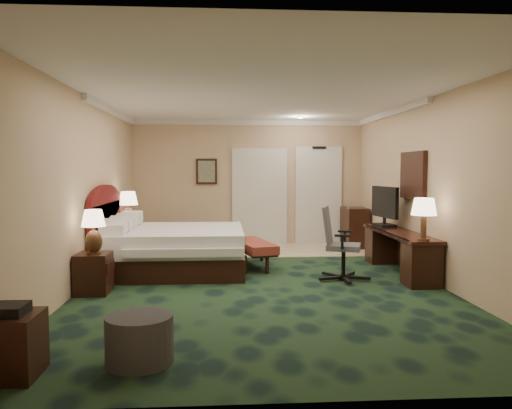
{
  "coord_description": "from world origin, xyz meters",
  "views": [
    {
      "loc": [
        -0.54,
        -7.12,
        1.64
      ],
      "look_at": [
        -0.03,
        0.6,
        1.1
      ],
      "focal_mm": 35.0,
      "sensor_mm": 36.0,
      "label": 1
    }
  ],
  "objects": [
    {
      "name": "lamp_far",
      "position": [
        -2.27,
        2.06,
        0.92
      ],
      "size": [
        0.36,
        0.36,
        0.65
      ],
      "primitive_type": null,
      "rotation": [
        0.0,
        0.0,
        0.03
      ],
      "color": "#32200E",
      "rests_on": "nightstand_far"
    },
    {
      "name": "nightstand_far",
      "position": [
        -2.24,
        2.11,
        0.3
      ],
      "size": [
        0.47,
        0.54,
        0.59
      ],
      "primitive_type": "cube",
      "color": "black",
      "rests_on": "ground"
    },
    {
      "name": "side_table",
      "position": [
        -2.24,
        -3.16,
        0.25
      ],
      "size": [
        0.46,
        0.46,
        0.5
      ],
      "primitive_type": "cube",
      "color": "black",
      "rests_on": "ground"
    },
    {
      "name": "nightstand_near",
      "position": [
        -2.27,
        -0.46,
        0.27
      ],
      "size": [
        0.43,
        0.49,
        0.53
      ],
      "primitive_type": "cube",
      "color": "black",
      "rests_on": "ground"
    },
    {
      "name": "headboard",
      "position": [
        -2.44,
        1.0,
        0.7
      ],
      "size": [
        0.12,
        2.0,
        1.4
      ],
      "primitive_type": null,
      "color": "#480910",
      "rests_on": "ground"
    },
    {
      "name": "desk_chair",
      "position": [
        1.23,
        0.09,
        0.55
      ],
      "size": [
        0.79,
        0.77,
        1.09
      ],
      "primitive_type": null,
      "rotation": [
        0.0,
        0.0,
        -0.31
      ],
      "color": "#575757",
      "rests_on": "ground"
    },
    {
      "name": "minibar",
      "position": [
        2.23,
        3.2,
        0.42
      ],
      "size": [
        0.44,
        0.8,
        0.84
      ],
      "primitive_type": "cube",
      "color": "black",
      "rests_on": "ground"
    },
    {
      "name": "desk_lamp",
      "position": [
        2.21,
        -0.48,
        0.96
      ],
      "size": [
        0.42,
        0.42,
        0.6
      ],
      "primitive_type": null,
      "rotation": [
        0.0,
        0.0,
        0.26
      ],
      "color": "#32200E",
      "rests_on": "desk"
    },
    {
      "name": "wall_mirror",
      "position": [
        2.46,
        0.6,
        1.55
      ],
      "size": [
        0.05,
        0.95,
        0.75
      ],
      "primitive_type": "cube",
      "color": "white",
      "rests_on": "wall_right"
    },
    {
      "name": "wall_right",
      "position": [
        2.5,
        0.0,
        1.35
      ],
      "size": [
        0.0,
        7.5,
        2.7
      ],
      "primitive_type": "cube",
      "color": "#D9B287",
      "rests_on": "ground"
    },
    {
      "name": "closet_doors",
      "position": [
        0.25,
        3.71,
        1.05
      ],
      "size": [
        1.2,
        0.06,
        2.1
      ],
      "primitive_type": "cube",
      "color": "beige",
      "rests_on": "ground"
    },
    {
      "name": "wall_back",
      "position": [
        0.0,
        3.75,
        1.35
      ],
      "size": [
        5.0,
        0.0,
        2.7
      ],
      "primitive_type": "cube",
      "color": "#D9B287",
      "rests_on": "ground"
    },
    {
      "name": "ceiling",
      "position": [
        0.0,
        0.0,
        2.7
      ],
      "size": [
        5.0,
        7.5,
        0.0
      ],
      "primitive_type": "cube",
      "color": "white",
      "rests_on": "wall_back"
    },
    {
      "name": "desk",
      "position": [
        2.23,
        0.54,
        0.33
      ],
      "size": [
        0.49,
        2.3,
        0.66
      ],
      "primitive_type": "cube",
      "color": "black",
      "rests_on": "ground"
    },
    {
      "name": "ottoman",
      "position": [
        -1.26,
        -2.94,
        0.2
      ],
      "size": [
        0.59,
        0.59,
        0.41
      ],
      "primitive_type": "cylinder",
      "rotation": [
        0.0,
        0.0,
        -0.03
      ],
      "color": "#363636",
      "rests_on": "ground"
    },
    {
      "name": "lamp_near",
      "position": [
        -2.24,
        -0.52,
        0.83
      ],
      "size": [
        0.35,
        0.35,
        0.58
      ],
      "primitive_type": null,
      "rotation": [
        0.0,
        0.0,
        0.16
      ],
      "color": "#32200E",
      "rests_on": "nightstand_near"
    },
    {
      "name": "entry_door",
      "position": [
        1.55,
        3.72,
        1.05
      ],
      "size": [
        1.02,
        0.06,
        2.18
      ],
      "primitive_type": "cube",
      "color": "silver",
      "rests_on": "ground"
    },
    {
      "name": "tv",
      "position": [
        2.21,
        1.2,
        1.01
      ],
      "size": [
        0.2,
        0.89,
        0.69
      ],
      "primitive_type": "cube",
      "rotation": [
        0.0,
        0.0,
        0.14
      ],
      "color": "black",
      "rests_on": "desk"
    },
    {
      "name": "wall_left",
      "position": [
        -2.5,
        0.0,
        1.35
      ],
      "size": [
        0.0,
        7.5,
        2.7
      ],
      "primitive_type": "cube",
      "color": "#D9B287",
      "rests_on": "ground"
    },
    {
      "name": "bed",
      "position": [
        -1.31,
        0.96,
        0.34
      ],
      "size": [
        2.17,
        2.01,
        0.69
      ],
      "primitive_type": "cube",
      "color": "silver",
      "rests_on": "ground"
    },
    {
      "name": "tile_patch",
      "position": [
        0.9,
        2.9,
        0.01
      ],
      "size": [
        3.2,
        1.7,
        0.01
      ],
      "primitive_type": "cube",
      "color": "beige",
      "rests_on": "ground"
    },
    {
      "name": "bed_bench",
      "position": [
        -0.03,
        1.15,
        0.22
      ],
      "size": [
        0.75,
        1.36,
        0.44
      ],
      "primitive_type": "cube",
      "rotation": [
        0.0,
        0.0,
        0.25
      ],
      "color": "maroon",
      "rests_on": "ground"
    },
    {
      "name": "crown_molding",
      "position": [
        0.0,
        0.0,
        2.65
      ],
      "size": [
        5.0,
        7.5,
        0.1
      ],
      "primitive_type": null,
      "color": "silver",
      "rests_on": "wall_back"
    },
    {
      "name": "floor",
      "position": [
        0.0,
        0.0,
        0.0
      ],
      "size": [
        5.0,
        7.5,
        0.0
      ],
      "primitive_type": "cube",
      "color": "black",
      "rests_on": "ground"
    },
    {
      "name": "wall_art",
      "position": [
        -0.9,
        3.71,
        1.6
      ],
      "size": [
        0.45,
        0.06,
        0.55
      ],
      "primitive_type": "cube",
      "color": "#4A6158",
      "rests_on": "wall_back"
    },
    {
      "name": "wall_front",
      "position": [
        0.0,
        -3.75,
        1.35
      ],
      "size": [
        5.0,
        0.0,
        2.7
      ],
      "primitive_type": "cube",
      "color": "#D9B287",
      "rests_on": "ground"
    }
  ]
}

